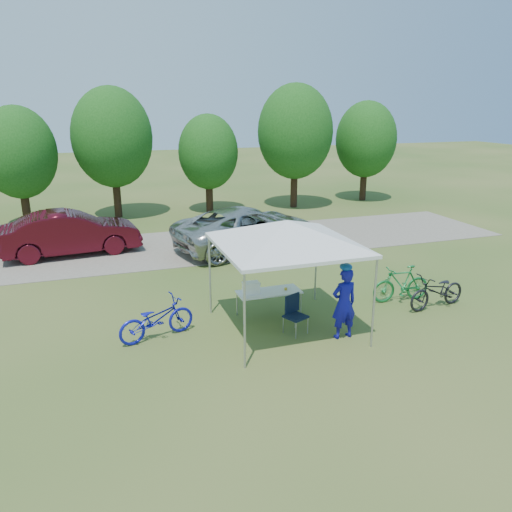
{
  "coord_description": "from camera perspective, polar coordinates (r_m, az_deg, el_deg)",
  "views": [
    {
      "loc": [
        -4.24,
        -10.36,
        5.3
      ],
      "look_at": [
        -0.08,
        2.0,
        1.29
      ],
      "focal_mm": 35.0,
      "sensor_mm": 36.0,
      "label": 1
    }
  ],
  "objects": [
    {
      "name": "gravel_strip",
      "position": [
        19.57,
        -5.39,
        1.33
      ],
      "size": [
        24.0,
        5.0,
        0.02
      ],
      "primitive_type": "cube",
      "color": "gray",
      "rests_on": "ground"
    },
    {
      "name": "folding_table",
      "position": [
        12.85,
        1.49,
        -4.23
      ],
      "size": [
        1.64,
        0.68,
        0.67
      ],
      "color": "white",
      "rests_on": "ground"
    },
    {
      "name": "treeline",
      "position": [
        24.79,
        -9.63,
        12.77
      ],
      "size": [
        24.89,
        4.28,
        6.3
      ],
      "color": "#382314",
      "rests_on": "ground"
    },
    {
      "name": "sedan",
      "position": [
        19.21,
        -20.41,
        2.49
      ],
      "size": [
        4.97,
        2.19,
        1.59
      ],
      "primitive_type": "imported",
      "rotation": [
        0.0,
        0.0,
        1.68
      ],
      "color": "#430B15",
      "rests_on": "gravel_strip"
    },
    {
      "name": "bike_green",
      "position": [
        14.4,
        16.24,
        -3.05
      ],
      "size": [
        1.72,
        0.58,
        1.02
      ],
      "primitive_type": "imported",
      "rotation": [
        0.0,
        0.0,
        -1.63
      ],
      "color": "#197234",
      "rests_on": "ground"
    },
    {
      "name": "canopy",
      "position": [
        11.5,
        3.56,
        3.75
      ],
      "size": [
        4.53,
        4.53,
        3.0
      ],
      "color": "#A5A5AA",
      "rests_on": "ground"
    },
    {
      "name": "ice_cream_cup",
      "position": [
        12.93,
        3.42,
        -3.77
      ],
      "size": [
        0.08,
        0.08,
        0.06
      ],
      "primitive_type": "cylinder",
      "color": "gold",
      "rests_on": "folding_table"
    },
    {
      "name": "folding_chair",
      "position": [
        12.03,
        4.37,
        -6.26
      ],
      "size": [
        0.62,
        0.65,
        0.92
      ],
      "rotation": [
        0.0,
        0.0,
        0.42
      ],
      "color": "black",
      "rests_on": "ground"
    },
    {
      "name": "cooler",
      "position": [
        12.63,
        -0.56,
        -3.66
      ],
      "size": [
        0.41,
        0.28,
        0.3
      ],
      "color": "white",
      "rests_on": "folding_table"
    },
    {
      "name": "minivan",
      "position": [
        18.68,
        -0.76,
        3.19
      ],
      "size": [
        6.15,
        3.84,
        1.59
      ],
      "primitive_type": "imported",
      "rotation": [
        0.0,
        0.0,
        1.8
      ],
      "color": "#B6B6B1",
      "rests_on": "gravel_strip"
    },
    {
      "name": "cyclist",
      "position": [
        11.76,
        10.02,
        -5.36
      ],
      "size": [
        0.65,
        0.44,
        1.72
      ],
      "primitive_type": "imported",
      "rotation": [
        0.0,
        0.0,
        3.2
      ],
      "color": "#131295",
      "rests_on": "ground"
    },
    {
      "name": "ground",
      "position": [
        12.38,
        3.33,
        -8.28
      ],
      "size": [
        100.0,
        100.0,
        0.0
      ],
      "primitive_type": "plane",
      "color": "#2D5119",
      "rests_on": "ground"
    },
    {
      "name": "bike_dark",
      "position": [
        14.23,
        20.04,
        -3.78
      ],
      "size": [
        1.91,
        0.91,
        0.97
      ],
      "primitive_type": "imported",
      "rotation": [
        0.0,
        0.0,
        -1.42
      ],
      "color": "black",
      "rests_on": "ground"
    },
    {
      "name": "bike_blue",
      "position": [
        11.93,
        -11.31,
        -7.06
      ],
      "size": [
        1.96,
        1.14,
        0.97
      ],
      "primitive_type": "imported",
      "rotation": [
        0.0,
        0.0,
        1.86
      ],
      "color": "#1316A6",
      "rests_on": "ground"
    }
  ]
}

